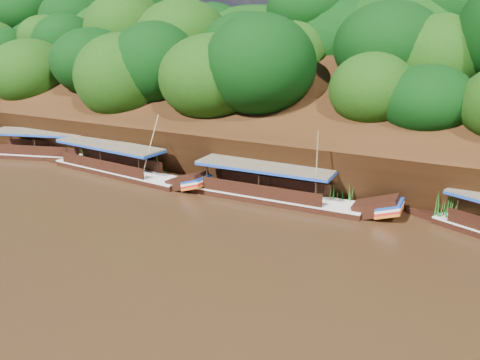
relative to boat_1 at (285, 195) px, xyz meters
The scene contains 6 objects.
ground 7.95m from the boat_1, 80.01° to the right, with size 160.00×160.00×0.00m, color black.
riverbank 15.04m from the boat_1, 84.77° to the left, with size 120.00×30.06×19.40m.
boat_1 is the anchor object (origin of this frame).
boat_2 13.25m from the boat_1, behind, with size 14.97×3.33×5.53m.
boat_3 22.09m from the boat_1, behind, with size 13.43×5.83×2.86m.
reeds 2.51m from the boat_1, 138.74° to the left, with size 48.35×2.16×2.16m.
Camera 1 is at (9.66, -18.79, 10.58)m, focal length 35.00 mm.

